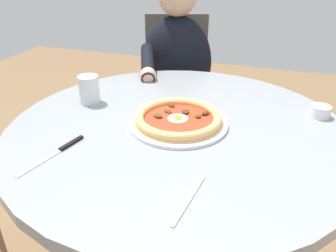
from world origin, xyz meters
The scene contains 8 objects.
dining_table centered at (0.00, 0.00, 0.62)m, with size 1.06×1.06×0.72m.
pizza_on_plate centered at (0.00, 0.00, 0.74)m, with size 0.31×0.31×0.04m.
water_glass centered at (-0.06, -0.35, 0.77)m, with size 0.07×0.07×0.10m.
steak_knife centered at (0.24, -0.25, 0.72)m, with size 0.22×0.06×0.01m.
ramekin_capers centered at (-0.20, 0.42, 0.74)m, with size 0.06×0.06×0.04m.
fork_utensil centered at (0.33, 0.12, 0.72)m, with size 0.18×0.03×0.00m.
diner_person centered at (-0.67, -0.21, 0.49)m, with size 0.56×0.41×1.11m.
cafe_chair_diner centered at (-0.81, -0.26, 0.55)m, with size 0.48×0.48×0.90m.
Camera 1 is at (0.86, 0.26, 1.19)m, focal length 34.98 mm.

